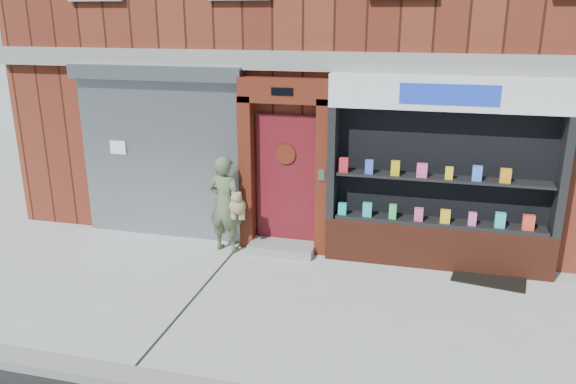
% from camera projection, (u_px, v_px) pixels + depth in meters
% --- Properties ---
extents(ground, '(80.00, 80.00, 0.00)m').
position_uv_depth(ground, '(303.00, 305.00, 7.76)').
color(ground, '#9E9E99').
rests_on(ground, ground).
extents(building, '(12.00, 8.16, 8.00)m').
position_uv_depth(building, '(366.00, 7.00, 12.09)').
color(building, '#5B2014').
rests_on(building, ground).
extents(shutter_bay, '(3.10, 0.30, 3.04)m').
position_uv_depth(shutter_bay, '(160.00, 143.00, 9.73)').
color(shutter_bay, gray).
rests_on(shutter_bay, ground).
extents(red_door_bay, '(1.52, 0.58, 2.90)m').
position_uv_depth(red_door_bay, '(285.00, 166.00, 9.22)').
color(red_door_bay, '#4A180C').
rests_on(red_door_bay, ground).
extents(pharmacy_bay, '(3.50, 0.41, 3.00)m').
position_uv_depth(pharmacy_bay, '(441.00, 183.00, 8.61)').
color(pharmacy_bay, '#5D2416').
rests_on(pharmacy_bay, ground).
extents(woman, '(0.75, 0.56, 1.65)m').
position_uv_depth(woman, '(226.00, 204.00, 9.32)').
color(woman, '#52603F').
rests_on(woman, ground).
extents(doormat, '(1.16, 0.90, 0.03)m').
position_uv_depth(doormat, '(489.00, 276.00, 8.59)').
color(doormat, black).
rests_on(doormat, ground).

